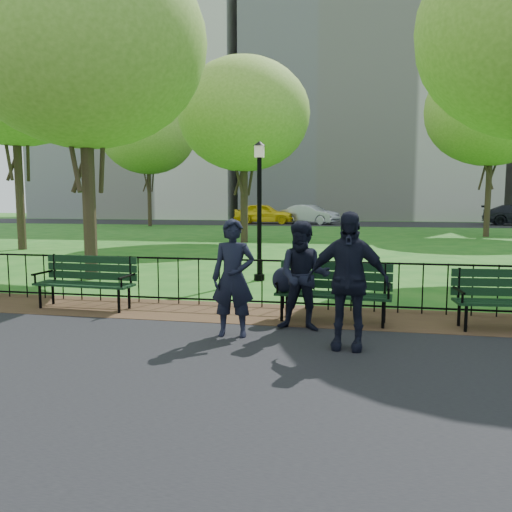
% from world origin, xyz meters
% --- Properties ---
extents(ground, '(120.00, 120.00, 0.00)m').
position_xyz_m(ground, '(0.00, 0.00, 0.00)').
color(ground, '#1C5F19').
extents(asphalt_path, '(60.00, 9.20, 0.01)m').
position_xyz_m(asphalt_path, '(0.00, -3.40, 0.01)').
color(asphalt_path, black).
rests_on(asphalt_path, ground).
extents(dirt_strip, '(60.00, 1.60, 0.01)m').
position_xyz_m(dirt_strip, '(0.00, 1.50, 0.01)').
color(dirt_strip, '#382616').
rests_on(dirt_strip, ground).
extents(far_street, '(70.00, 9.00, 0.01)m').
position_xyz_m(far_street, '(0.00, 35.00, 0.01)').
color(far_street, black).
rests_on(far_street, ground).
extents(iron_fence, '(24.06, 0.06, 1.00)m').
position_xyz_m(iron_fence, '(0.00, 2.00, 0.50)').
color(iron_fence, black).
rests_on(iron_fence, ground).
extents(apartment_west, '(22.00, 15.00, 26.00)m').
position_xyz_m(apartment_west, '(-22.00, 48.00, 13.00)').
color(apartment_west, silver).
rests_on(apartment_west, ground).
extents(apartment_mid, '(24.00, 15.00, 30.00)m').
position_xyz_m(apartment_mid, '(2.00, 48.00, 15.00)').
color(apartment_mid, '#BBB7AA').
rests_on(apartment_mid, ground).
extents(park_bench_main, '(1.93, 0.74, 1.04)m').
position_xyz_m(park_bench_main, '(0.44, 1.19, 0.62)').
color(park_bench_main, black).
rests_on(park_bench_main, ground).
extents(park_bench_left_a, '(1.85, 0.66, 1.03)m').
position_xyz_m(park_bench_left_a, '(-3.72, 1.39, 0.59)').
color(park_bench_left_a, black).
rests_on(park_bench_left_a, ground).
extents(lamppost, '(0.30, 0.30, 3.36)m').
position_xyz_m(lamppost, '(-1.23, 5.09, 1.83)').
color(lamppost, black).
rests_on(lamppost, ground).
extents(tree_near_w, '(5.90, 5.90, 8.22)m').
position_xyz_m(tree_near_w, '(-5.40, 4.54, 5.71)').
color(tree_near_w, '#2D2116').
rests_on(tree_near_w, ground).
extents(tree_mid_w, '(7.45, 7.45, 10.39)m').
position_xyz_m(tree_mid_w, '(-11.93, 10.85, 7.21)').
color(tree_mid_w, '#2D2116').
rests_on(tree_mid_w, ground).
extents(tree_far_c, '(5.98, 5.98, 8.34)m').
position_xyz_m(tree_far_c, '(-3.95, 15.78, 5.79)').
color(tree_far_c, '#2D2116').
rests_on(tree_far_c, ground).
extents(tree_far_e, '(6.88, 6.88, 9.59)m').
position_xyz_m(tree_far_e, '(8.02, 21.72, 6.66)').
color(tree_far_e, '#2D2116').
rests_on(tree_far_e, ground).
extents(tree_far_w, '(7.07, 7.07, 9.86)m').
position_xyz_m(tree_far_w, '(-13.96, 28.44, 6.85)').
color(tree_far_w, '#2D2116').
rests_on(tree_far_w, ground).
extents(person_left, '(0.64, 0.44, 1.69)m').
position_xyz_m(person_left, '(-0.66, 0.05, 0.86)').
color(person_left, black).
rests_on(person_left, asphalt_path).
extents(person_mid, '(0.81, 0.43, 1.65)m').
position_xyz_m(person_mid, '(0.30, 0.56, 0.84)').
color(person_mid, black).
rests_on(person_mid, asphalt_path).
extents(person_right, '(1.10, 0.54, 1.82)m').
position_xyz_m(person_right, '(0.95, -0.25, 0.92)').
color(person_right, black).
rests_on(person_right, asphalt_path).
extents(taxi, '(4.92, 2.07, 1.66)m').
position_xyz_m(taxi, '(-6.21, 33.73, 0.84)').
color(taxi, yellow).
rests_on(taxi, far_street).
extents(sedan_silver, '(4.97, 3.45, 1.55)m').
position_xyz_m(sedan_silver, '(-2.41, 33.78, 0.79)').
color(sedan_silver, '#9EA1A5').
rests_on(sedan_silver, far_street).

